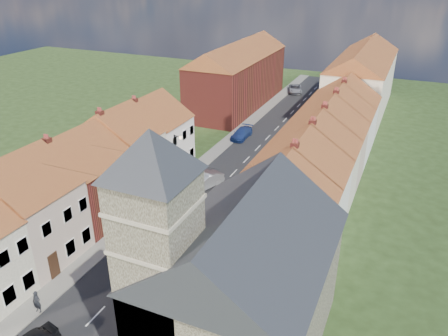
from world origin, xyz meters
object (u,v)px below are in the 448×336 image
Objects in this scene: church at (232,271)px; car_far at (242,133)px; lamppost at (176,159)px; pedestrian_left at (37,302)px; car_distant at (295,89)px; car_mid at (203,181)px.

car_far is at bearing 110.76° from church.
pedestrian_left is at bearing -89.67° from lamppost.
church is 3.12× the size of car_distant.
car_far is (-1.70, 15.04, -0.13)m from car_mid.
car_far is at bearing 87.87° from lamppost.
pedestrian_left is at bearing -108.05° from car_distant.
church is 2.53× the size of lamppost.
car_mid is at bearing 120.98° from church.
lamppost is at bearing -91.44° from car_far.
lamppost is 3.86m from car_mid.
car_far is at bearing 116.06° from car_mid.
pedestrian_left is at bearing -168.77° from church.
car_mid is 2.90× the size of pedestrian_left.
church is at bearing 4.49° from pedestrian_left.
church reaches higher than car_distant.
pedestrian_left is (0.11, -19.27, -2.60)m from lamppost.
car_distant is (-12.08, 58.27, -5.20)m from church.
car_distant is (0.48, 25.14, 0.02)m from car_far.
car_mid is 1.05× the size of car_far.
lamppost is at bearing -108.63° from car_distant.
car_mid is at bearing 31.39° from lamppost.
car_distant is at bearing 89.59° from car_far.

